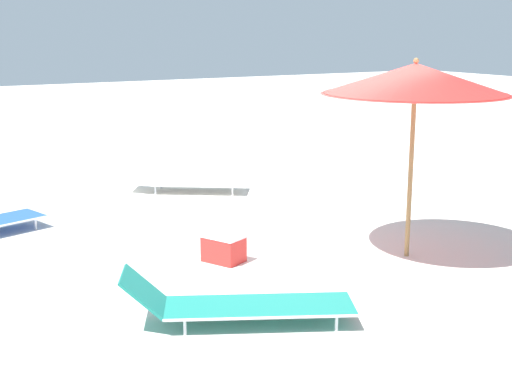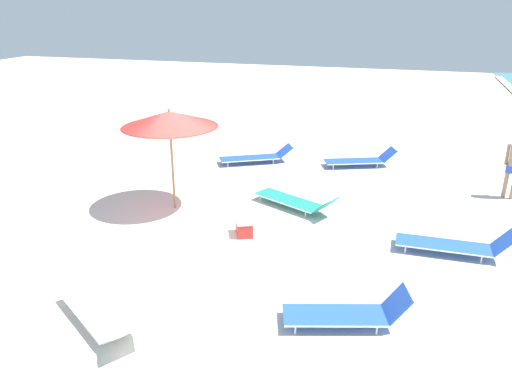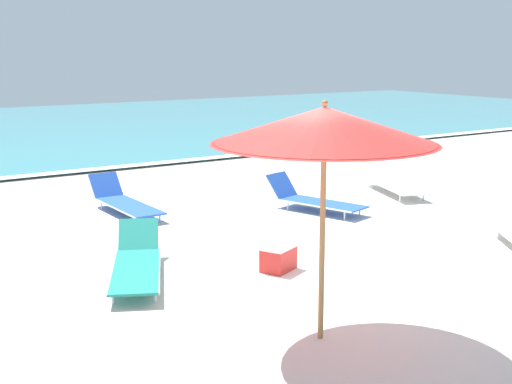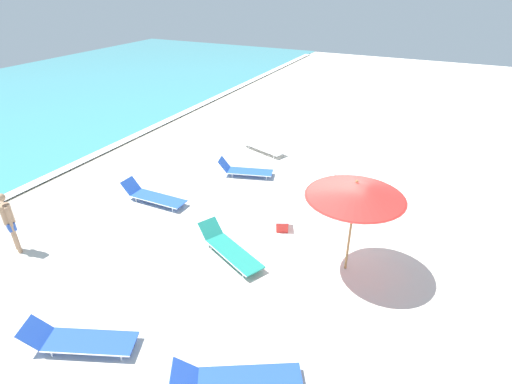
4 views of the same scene
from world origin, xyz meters
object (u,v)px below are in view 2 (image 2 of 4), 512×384
object	(u,v)px
sun_lounger_beside_umbrella	(348,313)
sun_lounger_near_water_left	(101,315)
sun_lounger_near_water_right	(454,244)
sun_lounger_mid_beach_pair_b	(296,201)
cooler_box	(244,227)
beach_umbrella	(170,119)
sun_lounger_mid_beach_pair_a	(360,160)
sun_lounger_under_umbrella	(256,157)

from	to	relation	value
sun_lounger_beside_umbrella	sun_lounger_near_water_left	world-z (taller)	sun_lounger_beside_umbrella
sun_lounger_near_water_left	sun_lounger_near_water_right	xyz separation A→B (m)	(-4.23, 5.58, 0.01)
sun_lounger_mid_beach_pair_b	cooler_box	distance (m)	1.94
beach_umbrella	sun_lounger_mid_beach_pair_b	world-z (taller)	beach_umbrella
beach_umbrella	sun_lounger_mid_beach_pair_a	xyz separation A→B (m)	(-4.75, 4.15, -2.06)
beach_umbrella	cooler_box	size ratio (longest dim) A/B	4.21
beach_umbrella	sun_lounger_near_water_left	distance (m)	5.34
sun_lounger_near_water_right	sun_lounger_mid_beach_pair_b	bearing A→B (deg)	-111.13
sun_lounger_near_water_left	sun_lounger_mid_beach_pair_a	bearing A→B (deg)	-164.13
cooler_box	beach_umbrella	bearing A→B (deg)	-139.28
sun_lounger_under_umbrella	sun_lounger_mid_beach_pair_a	xyz separation A→B (m)	(-0.60, 3.24, 0.01)
beach_umbrella	sun_lounger_mid_beach_pair_a	size ratio (longest dim) A/B	1.12
sun_lounger_beside_umbrella	cooler_box	bearing A→B (deg)	-152.01
sun_lounger_mid_beach_pair_b	sun_lounger_near_water_left	bearing A→B (deg)	7.21
sun_lounger_mid_beach_pair_a	sun_lounger_mid_beach_pair_b	distance (m)	4.13
beach_umbrella	sun_lounger_mid_beach_pair_b	xyz separation A→B (m)	(-0.80, 2.94, -2.06)
sun_lounger_near_water_right	sun_lounger_mid_beach_pair_a	world-z (taller)	sun_lounger_near_water_right
sun_lounger_under_umbrella	cooler_box	world-z (taller)	sun_lounger_under_umbrella
sun_lounger_near_water_left	sun_lounger_mid_beach_pair_a	world-z (taller)	sun_lounger_mid_beach_pair_a
sun_lounger_mid_beach_pair_a	sun_lounger_under_umbrella	bearing A→B (deg)	-101.75
sun_lounger_near_water_left	sun_lounger_mid_beach_pair_b	size ratio (longest dim) A/B	0.93
sun_lounger_near_water_right	cooler_box	distance (m)	4.44
sun_lounger_near_water_right	beach_umbrella	bearing A→B (deg)	-95.36
sun_lounger_under_umbrella	cooler_box	distance (m)	5.28
sun_lounger_near_water_right	sun_lounger_mid_beach_pair_a	xyz separation A→B (m)	(-5.34, -2.44, -0.00)
sun_lounger_beside_umbrella	sun_lounger_mid_beach_pair_a	xyz separation A→B (m)	(-8.40, -0.63, -0.01)
sun_lounger_mid_beach_pair_a	sun_lounger_near_water_left	bearing A→B (deg)	-40.46
sun_lounger_near_water_right	sun_lounger_mid_beach_pair_b	xyz separation A→B (m)	(-1.39, -3.65, -0.01)
sun_lounger_under_umbrella	sun_lounger_near_water_right	xyz separation A→B (m)	(4.74, 5.68, 0.01)
sun_lounger_near_water_right	sun_lounger_mid_beach_pair_b	world-z (taller)	sun_lounger_near_water_right
cooler_box	sun_lounger_near_water_right	bearing A→B (deg)	70.12
sun_lounger_near_water_left	sun_lounger_mid_beach_pair_b	xyz separation A→B (m)	(-5.62, 1.94, 0.00)
sun_lounger_near_water_left	sun_lounger_mid_beach_pair_b	world-z (taller)	sun_lounger_mid_beach_pair_b
sun_lounger_under_umbrella	sun_lounger_near_water_left	xyz separation A→B (m)	(8.97, 0.10, 0.00)
sun_lounger_under_umbrella	sun_lounger_near_water_left	world-z (taller)	sun_lounger_under_umbrella
sun_lounger_beside_umbrella	sun_lounger_under_umbrella	bearing A→B (deg)	-170.03
sun_lounger_mid_beach_pair_a	sun_lounger_mid_beach_pair_b	size ratio (longest dim) A/B	0.97
sun_lounger_beside_umbrella	sun_lounger_near_water_left	size ratio (longest dim) A/B	0.96
sun_lounger_beside_umbrella	sun_lounger_near_water_right	xyz separation A→B (m)	(-3.06, 1.81, -0.01)
sun_lounger_near_water_right	sun_lounger_under_umbrella	bearing A→B (deg)	-130.06
sun_lounger_beside_umbrella	cooler_box	size ratio (longest dim) A/B	3.44
sun_lounger_mid_beach_pair_a	sun_lounger_mid_beach_pair_b	bearing A→B (deg)	-39.30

